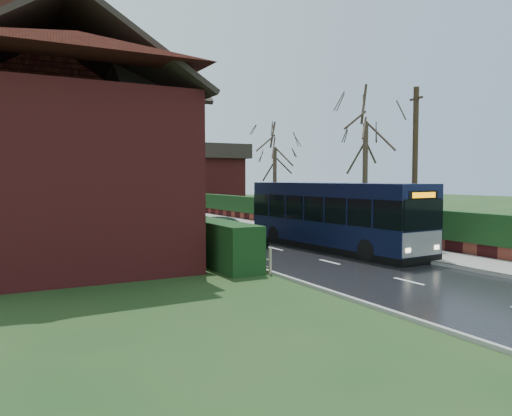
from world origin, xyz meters
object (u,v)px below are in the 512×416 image
bus (334,217)px  car_silver (221,231)px  brick_house (56,148)px  bus_stop_sign (321,204)px  car_green (224,232)px  telegraph_pole (415,167)px

bus → car_silver: size_ratio=2.54×
brick_house → bus_stop_sign: brick_house is taller
brick_house → car_silver: brick_house is taller
car_silver → bus_stop_sign: bearing=3.1°
bus → car_green: bearing=134.8°
brick_house → car_green: (7.13, -0.78, -3.70)m
telegraph_pole → brick_house: bearing=172.4°
brick_house → telegraph_pole: (14.53, -5.31, -0.71)m
brick_house → car_silver: size_ratio=3.77×
bus → telegraph_pole: (3.60, -1.20, 2.20)m
car_green → bus_stop_sign: (5.51, 0.03, 1.17)m
bus_stop_sign → car_green: bearing=-163.9°
car_silver → bus_stop_sign: (5.41, -0.53, 1.18)m
bus_stop_sign → telegraph_pole: telegraph_pole is taller
car_silver → car_green: size_ratio=0.84×
brick_house → bus: brick_house is taller
bus → car_silver: bus is taller
brick_house → car_green: size_ratio=3.16×
car_green → bus_stop_sign: bearing=-19.4°
brick_house → bus: (10.94, -4.11, -2.91)m
bus → telegraph_pole: size_ratio=1.36×
car_silver → car_green: bearing=-91.4°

